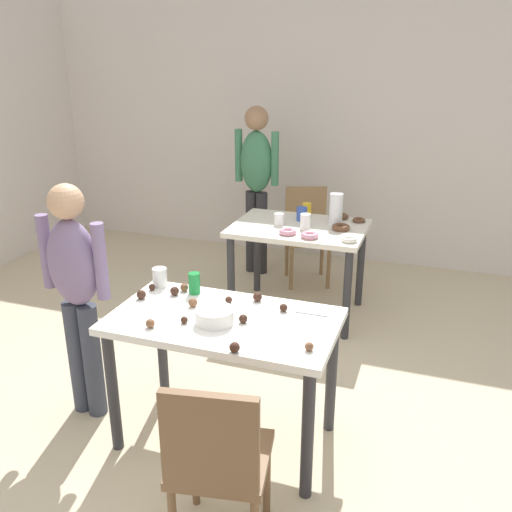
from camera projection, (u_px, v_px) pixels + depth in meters
name	position (u px, v px, depth m)	size (l,w,h in m)	color
ground_plane	(223.00, 443.00, 3.05)	(6.40, 6.40, 0.00)	beige
wall_back	(344.00, 131.00, 5.43)	(6.40, 0.10, 2.60)	silver
dining_table_near	(224.00, 337.00, 2.87)	(1.18, 0.66, 0.75)	white
dining_table_far	(299.00, 239.00, 4.37)	(1.04, 0.75, 0.75)	silver
chair_near_table	(217.00, 458.00, 2.22)	(0.46, 0.46, 0.87)	brown
chair_far_table	(307.00, 229.00, 5.09)	(0.52, 0.52, 0.87)	olive
person_girl_near	(76.00, 284.00, 3.05)	(0.45, 0.23, 1.40)	#383D4C
person_adult_far	(257.00, 176.00, 5.10)	(0.46, 0.25, 1.59)	#28282D
mixing_bowl	(215.00, 316.00, 2.77)	(0.20, 0.20, 0.07)	white
soda_can	(194.00, 283.00, 3.10)	(0.07, 0.07, 0.12)	#198438
fork_near	(311.00, 314.00, 2.87)	(0.17, 0.02, 0.01)	silver
cup_near_0	(160.00, 277.00, 3.20)	(0.08, 0.08, 0.11)	white
cake_ball_0	(150.00, 323.00, 2.73)	(0.05, 0.05, 0.05)	brown
cake_ball_1	(175.00, 291.00, 3.09)	(0.05, 0.05, 0.05)	#3D2319
cake_ball_2	(184.00, 287.00, 3.14)	(0.05, 0.05, 0.05)	brown
cake_ball_3	(229.00, 300.00, 2.99)	(0.04, 0.04, 0.04)	#3D2319
cake_ball_4	(152.00, 287.00, 3.16)	(0.04, 0.04, 0.04)	#3D2319
cake_ball_5	(141.00, 295.00, 3.04)	(0.05, 0.05, 0.05)	#3D2319
cake_ball_6	(243.00, 319.00, 2.77)	(0.04, 0.04, 0.04)	#3D2319
cake_ball_7	(283.00, 308.00, 2.90)	(0.04, 0.04, 0.04)	#3D2319
cake_ball_8	(235.00, 347.00, 2.50)	(0.05, 0.05, 0.05)	#3D2319
cake_ball_9	(309.00, 347.00, 2.52)	(0.04, 0.04, 0.04)	brown
cake_ball_10	(184.00, 320.00, 2.77)	(0.04, 0.04, 0.04)	#3D2319
cake_ball_11	(193.00, 303.00, 2.95)	(0.05, 0.05, 0.05)	brown
cake_ball_12	(257.00, 297.00, 3.01)	(0.05, 0.05, 0.05)	#3D2319
pitcher_far	(336.00, 210.00, 4.30)	(0.11, 0.11, 0.25)	white
cup_far_0	(305.00, 221.00, 4.25)	(0.08, 0.08, 0.11)	white
cup_far_1	(279.00, 219.00, 4.35)	(0.08, 0.08, 0.09)	white
cup_far_2	(302.00, 214.00, 4.44)	(0.09, 0.09, 0.11)	#3351B2
cup_far_3	(307.00, 209.00, 4.61)	(0.07, 0.07, 0.10)	yellow
donut_far_0	(349.00, 239.00, 3.96)	(0.11, 0.11, 0.03)	white
donut_far_1	(310.00, 235.00, 4.04)	(0.13, 0.13, 0.04)	pink
donut_far_2	(288.00, 232.00, 4.12)	(0.13, 0.13, 0.04)	pink
donut_far_3	(359.00, 220.00, 4.42)	(0.10, 0.10, 0.03)	brown
donut_far_4	(341.00, 227.00, 4.22)	(0.14, 0.14, 0.04)	brown
donut_far_5	(341.00, 216.00, 4.51)	(0.13, 0.13, 0.04)	brown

